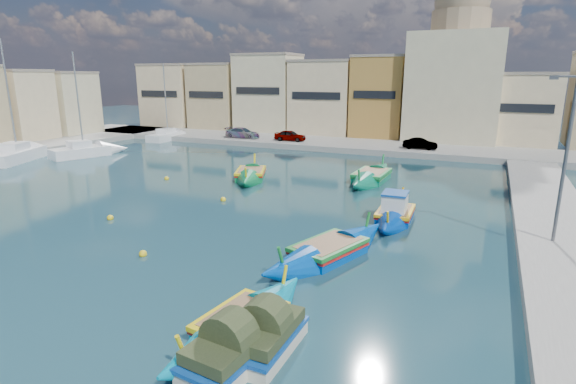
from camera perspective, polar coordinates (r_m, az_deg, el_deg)
The scene contains 17 objects.
ground at distance 23.54m, azimuth -15.12°, elevation -5.65°, with size 160.00×160.00×0.00m, color #14363E.
north_quay at distance 51.54m, azimuth 7.88°, elevation 5.90°, with size 80.00×8.00×0.60m, color gray.
north_townhouses at distance 56.88m, azimuth 16.80°, elevation 10.99°, with size 83.20×7.87×10.19m.
church_block at distance 57.09m, azimuth 20.55°, elevation 14.14°, with size 10.00×10.00×19.10m.
quay_street_lamp at distance 23.41m, azimuth 31.64°, elevation 3.57°, with size 1.18×0.16×8.00m.
parked_cars at distance 52.16m, azimuth 0.72°, elevation 7.14°, with size 24.83×1.91×1.24m.
luzzu_blue_cabin at distance 26.09m, azimuth 13.44°, elevation -2.81°, with size 2.09×7.45×2.61m.
luzzu_cyan_mid at distance 35.44m, azimuth 10.56°, elevation 1.85°, with size 2.48×9.37×2.75m.
luzzu_green at distance 35.80m, azimuth -4.75°, elevation 2.16°, with size 4.99×8.35×2.57m.
luzzu_blue_south at distance 20.41m, azimuth 5.17°, elevation -7.57°, with size 4.67×8.82×2.50m.
luzzu_cyan_south at distance 14.95m, azimuth -5.98°, elevation -16.46°, with size 2.79×7.41×2.25m.
tender_near at distance 13.91m, azimuth -2.95°, elevation -17.95°, with size 1.63×2.99×1.47m.
tender_far at distance 13.35m, azimuth -7.35°, elevation -19.61°, with size 1.95×3.16×1.48m.
yacht_north at distance 60.38m, azimuth -14.25°, elevation 6.94°, with size 2.23×7.61×10.13m.
yacht_midnorth at distance 50.48m, azimuth -23.14°, elevation 4.84°, with size 4.83×8.09×11.01m.
yacht_mid at distance 51.80m, azimuth -30.16°, elevation 4.31°, with size 6.03×9.84×12.10m.
mooring_buoys at distance 26.95m, azimuth -5.14°, elevation -2.43°, with size 25.51×17.75×0.36m.
Camera 1 is at (14.32, -16.92, 7.92)m, focal length 28.00 mm.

